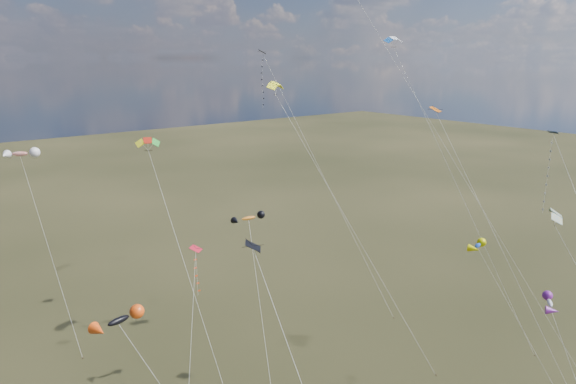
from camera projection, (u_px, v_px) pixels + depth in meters
diamond_black_high at (269, 91)px, 62.20m from camera, size 9.24×15.81×31.93m
diamond_black_mid at (292, 354)px, 27.55m from camera, size 1.27×15.32×20.90m
diamond_red_low at (196, 278)px, 46.35m from camera, size 7.10×9.37×14.57m
diamond_navy_right at (553, 185)px, 44.13m from camera, size 9.70×18.53×24.95m
diamond_orange_center at (476, 193)px, 44.92m from camera, size 1.90×17.98×26.69m
parafoil_yellow at (276, 84)px, 55.71m from camera, size 7.16×20.44×28.95m
parafoil_blue_white at (395, 41)px, 55.47m from camera, size 7.41×17.31×33.58m
parafoil_striped at (557, 214)px, 43.49m from camera, size 3.51×15.37×18.91m
parafoil_tricolor at (148, 142)px, 49.11m from camera, size 2.98×20.60×23.90m
novelty_black_orange at (119, 321)px, 36.38m from camera, size 6.72×11.54×13.49m
novelty_orange_black at (249, 219)px, 48.36m from camera, size 6.84×12.53×16.79m
novelty_white_purple at (550, 304)px, 40.24m from camera, size 3.56×8.88×12.80m
novelty_redwhite_stripe at (20, 154)px, 56.78m from camera, size 3.65×12.39×21.34m
novelty_blue_yellow at (478, 246)px, 46.47m from camera, size 6.03×7.88×14.97m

